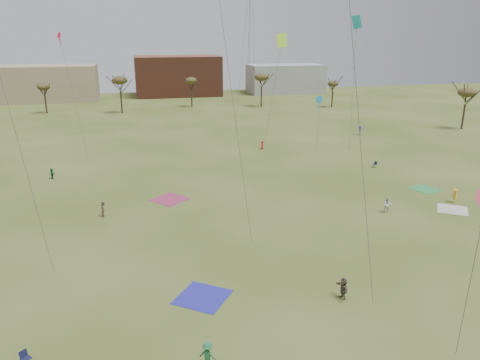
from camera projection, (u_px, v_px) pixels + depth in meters
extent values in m
plane|color=#3A4A17|center=(277.00, 299.00, 33.89)|extent=(260.00, 260.00, 0.00)
imported|color=#226838|center=(208.00, 355.00, 26.73)|extent=(1.24, 1.12, 1.67)
imported|color=#9B7662|center=(104.00, 209.00, 49.00)|extent=(0.75, 0.91, 1.71)
imported|color=#4F3E38|center=(343.00, 288.00, 33.77)|extent=(0.56, 1.57, 1.67)
imported|color=gold|center=(454.00, 195.00, 53.05)|extent=(0.71, 1.14, 1.70)
imported|color=silver|center=(388.00, 205.00, 49.95)|extent=(1.08, 0.95, 1.87)
imported|color=#236A3E|center=(52.00, 173.00, 61.80)|extent=(1.06, 1.38, 1.46)
imported|color=red|center=(262.00, 145.00, 77.64)|extent=(0.78, 0.81, 1.40)
imported|color=navy|center=(360.00, 130.00, 88.53)|extent=(0.98, 1.27, 1.73)
cube|color=#2928AD|center=(202.00, 297.00, 34.14)|extent=(4.87, 4.87, 0.03)
cube|color=beige|center=(453.00, 210.00, 51.09)|extent=(4.34, 4.34, 0.03)
cube|color=#9B2F57|center=(170.00, 199.00, 54.24)|extent=(5.09, 5.09, 0.03)
cube|color=#348F46|center=(425.00, 189.00, 57.79)|extent=(3.92, 3.92, 0.03)
cube|color=#15183A|center=(26.00, 358.00, 27.10)|extent=(0.71, 0.71, 0.04)
cube|color=#15183A|center=(23.00, 354.00, 27.15)|extent=(0.45, 0.44, 0.44)
cube|color=#121C34|center=(375.00, 165.00, 67.08)|extent=(0.64, 0.64, 0.04)
cube|color=#121C34|center=(376.00, 163.00, 67.13)|extent=(0.29, 0.51, 0.44)
cylinder|color=#4C4C51|center=(23.00, 160.00, 33.33)|extent=(2.18, 0.40, 18.07)
cylinder|color=#4C4C51|center=(470.00, 281.00, 24.77)|extent=(0.61, 0.97, 10.11)
cylinder|color=#4C4C51|center=(359.00, 128.00, 29.24)|extent=(2.77, 2.87, 24.15)
cylinder|color=#4C4C51|center=(231.00, 89.00, 37.71)|extent=(3.13, 2.37, 26.95)
cone|color=#237FC8|center=(319.00, 99.00, 72.81)|extent=(1.24, 0.09, 1.24)
cube|color=#237FC8|center=(319.00, 104.00, 73.05)|extent=(0.08, 0.08, 2.03)
cylinder|color=#4C4C51|center=(318.00, 125.00, 72.65)|extent=(1.09, 2.71, 7.81)
cube|color=#A9F829|center=(282.00, 41.00, 71.90)|extent=(1.10, 1.10, 2.16)
cube|color=#A9F829|center=(282.00, 46.00, 72.13)|extent=(0.08, 0.08, 1.95)
cylinder|color=#4C4C51|center=(273.00, 94.00, 75.07)|extent=(2.04, 1.86, 16.72)
cone|color=red|center=(59.00, 35.00, 64.28)|extent=(0.88, 0.06, 0.88)
cube|color=red|center=(60.00, 40.00, 64.45)|extent=(0.08, 0.08, 1.44)
cylinder|color=#4C4C51|center=(74.00, 99.00, 66.63)|extent=(2.31, 1.24, 17.52)
cube|color=teal|center=(357.00, 22.00, 71.01)|extent=(1.03, 1.03, 2.01)
cube|color=teal|center=(356.00, 27.00, 71.22)|extent=(0.08, 0.08, 1.81)
cylinder|color=#4C4C51|center=(353.00, 87.00, 71.90)|extent=(1.72, 4.12, 19.48)
cylinder|color=#4C4C51|center=(241.00, 66.00, 76.50)|extent=(2.88, 1.77, 25.17)
cylinder|color=#3A2B1E|center=(46.00, 104.00, 112.08)|extent=(0.40, 0.40, 4.32)
ellipsoid|color=#473D1E|center=(44.00, 87.00, 110.81)|extent=(3.02, 3.02, 1.58)
cylinder|color=#3A2B1E|center=(121.00, 102.00, 112.11)|extent=(0.40, 0.40, 5.40)
ellipsoid|color=#473D1E|center=(120.00, 80.00, 110.52)|extent=(3.78, 3.78, 1.98)
cylinder|color=#3A2B1E|center=(192.00, 98.00, 121.68)|extent=(0.40, 0.40, 4.68)
ellipsoid|color=#473D1E|center=(191.00, 81.00, 120.30)|extent=(3.28, 3.28, 1.72)
cylinder|color=#3A2B1E|center=(261.00, 97.00, 121.77)|extent=(0.40, 0.40, 5.28)
ellipsoid|color=#473D1E|center=(262.00, 77.00, 120.22)|extent=(3.70, 3.70, 1.94)
cylinder|color=#3A2B1E|center=(332.00, 99.00, 121.19)|extent=(0.40, 0.40, 4.20)
ellipsoid|color=#473D1E|center=(333.00, 84.00, 119.96)|extent=(2.94, 2.94, 1.54)
cylinder|color=#3A2B1E|center=(463.00, 117.00, 93.48)|extent=(0.40, 0.40, 5.04)
ellipsoid|color=#473D1E|center=(467.00, 93.00, 92.00)|extent=(3.53, 3.53, 1.85)
cube|color=#937F60|center=(39.00, 84.00, 131.47)|extent=(32.00, 14.00, 10.00)
cube|color=brown|center=(177.00, 76.00, 144.47)|extent=(26.00, 16.00, 12.00)
cube|color=gray|center=(285.00, 79.00, 150.64)|extent=(24.00, 12.00, 9.00)
cylinder|color=#9EA3A8|center=(253.00, 32.00, 150.75)|extent=(0.16, 0.16, 38.00)
cylinder|color=#9EA3A8|center=(249.00, 32.00, 151.18)|extent=(0.16, 0.16, 38.00)
cylinder|color=#9EA3A8|center=(250.00, 32.00, 149.74)|extent=(0.16, 0.16, 38.00)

